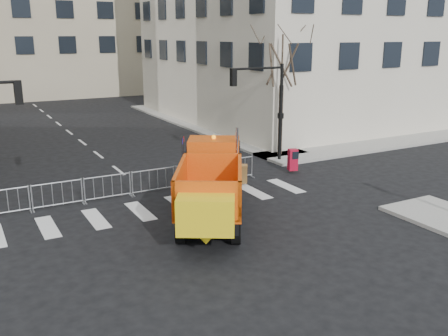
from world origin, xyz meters
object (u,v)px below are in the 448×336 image
cop_a (202,179)px  newspaper_box (293,160)px  plow_truck (212,183)px  cop_b (219,176)px  cop_c (222,165)px

cop_a → newspaper_box: cop_a is taller
plow_truck → cop_a: size_ratio=5.38×
cop_b → newspaper_box: (4.96, 1.29, -0.15)m
plow_truck → newspaper_box: (6.77, 4.06, -0.81)m
cop_c → newspaper_box: bearing=114.6°
cop_c → newspaper_box: 4.26m
cop_a → cop_c: 1.94m
plow_truck → newspaper_box: bearing=-28.8°
cop_a → cop_b: 0.88m
cop_b → newspaper_box: size_ratio=1.55×
cop_a → cop_c: cop_c is taller
cop_b → cop_c: cop_c is taller
cop_c → cop_b: bearing=-12.3°
plow_truck → cop_c: (2.54, 3.84, -0.49)m
cop_c → cop_a: bearing=-34.4°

